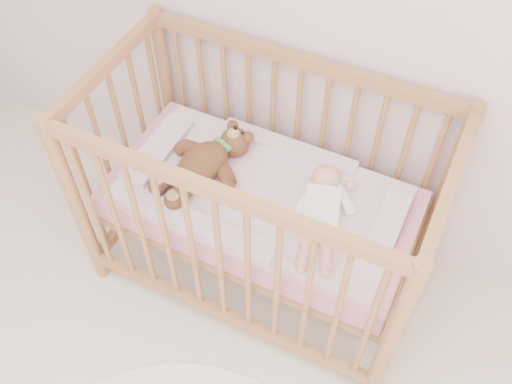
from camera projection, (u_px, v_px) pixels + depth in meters
The scene contains 5 objects.
crib at pixel (261, 202), 2.30m from camera, with size 1.36×0.76×1.00m, color #B4714C, non-canonical shape.
mattress at pixel (261, 204), 2.31m from camera, with size 1.22×0.62×0.13m, color pink.
blanket at pixel (262, 193), 2.26m from camera, with size 1.10×0.58×0.06m, color #E09AB6, non-canonical shape.
baby at pixel (322, 207), 2.12m from camera, with size 0.24×0.50×0.12m, color white, non-canonical shape.
teddy_bear at pixel (203, 161), 2.25m from camera, with size 0.35×0.50×0.14m, color brown, non-canonical shape.
Camera 1 is at (0.44, 0.32, 2.32)m, focal length 40.00 mm.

